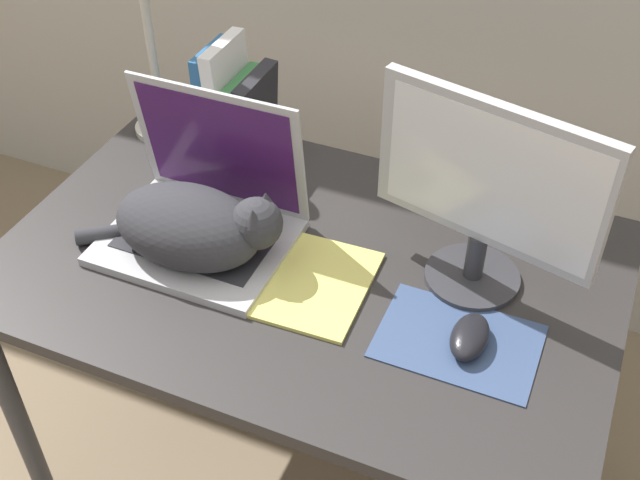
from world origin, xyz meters
TOP-DOWN VIEW (x-y plane):
  - desk at (0.00, 0.38)m, footprint 1.18×0.76m
  - laptop at (-0.22, 0.37)m, footprint 0.36×0.28m
  - cat at (-0.20, 0.31)m, footprint 0.41×0.19m
  - external_monitor at (0.30, 0.45)m, footprint 0.42×0.18m
  - mousepad at (0.32, 0.29)m, footprint 0.28×0.19m
  - computer_mouse at (0.34, 0.29)m, footprint 0.06×0.11m
  - book_row at (-0.30, 0.67)m, footprint 0.13×0.16m
  - desk_lamp at (-0.46, 0.64)m, footprint 0.17×0.17m
  - notepad at (0.04, 0.32)m, footprint 0.20×0.25m

SIDE VIEW (x-z plane):
  - desk at x=0.00m, z-range 0.28..0.98m
  - mousepad at x=0.32m, z-range 0.70..0.71m
  - notepad at x=0.04m, z-range 0.70..0.71m
  - computer_mouse at x=0.34m, z-range 0.71..0.74m
  - laptop at x=-0.22m, z-range 0.61..0.90m
  - cat at x=-0.20m, z-range 0.70..0.86m
  - book_row at x=-0.30m, z-range 0.68..0.94m
  - external_monitor at x=0.30m, z-range 0.72..1.10m
  - desk_lamp at x=-0.46m, z-range 0.79..1.28m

